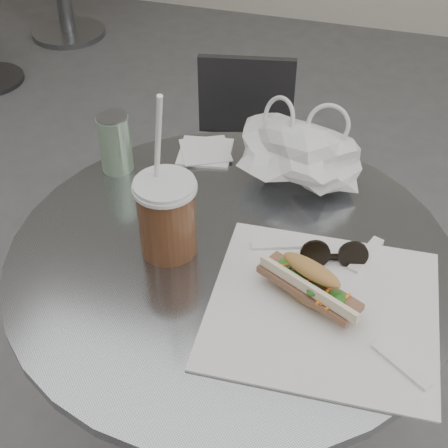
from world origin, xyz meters
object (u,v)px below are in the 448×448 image
(sunglasses, at_px, (334,256))
(drink_can, at_px, (115,143))
(banh_mi, at_px, (309,284))
(cafe_table, at_px, (230,353))
(chair_far, at_px, (241,191))
(iced_coffee, at_px, (167,216))

(sunglasses, bearing_deg, drink_can, 147.43)
(sunglasses, bearing_deg, banh_mi, -119.05)
(cafe_table, distance_m, drink_can, 0.47)
(drink_can, bearing_deg, banh_mi, -28.98)
(chair_far, relative_size, iced_coffee, 2.25)
(cafe_table, height_order, sunglasses, sunglasses)
(cafe_table, relative_size, iced_coffee, 2.52)
(cafe_table, xyz_separation_m, sunglasses, (0.17, 0.02, 0.29))
(chair_far, height_order, sunglasses, sunglasses)
(iced_coffee, height_order, drink_can, iced_coffee)
(cafe_table, bearing_deg, chair_far, 104.01)
(banh_mi, xyz_separation_m, drink_can, (-0.43, 0.24, 0.02))
(banh_mi, relative_size, iced_coffee, 0.73)
(drink_can, bearing_deg, sunglasses, -17.91)
(banh_mi, height_order, iced_coffee, iced_coffee)
(cafe_table, bearing_deg, drink_can, 149.56)
(banh_mi, distance_m, sunglasses, 0.10)
(banh_mi, xyz_separation_m, iced_coffee, (-0.25, 0.05, 0.04))
(chair_far, relative_size, banh_mi, 3.08)
(sunglasses, bearing_deg, chair_far, 101.86)
(cafe_table, xyz_separation_m, iced_coffee, (-0.10, -0.02, 0.35))
(cafe_table, bearing_deg, sunglasses, 7.02)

